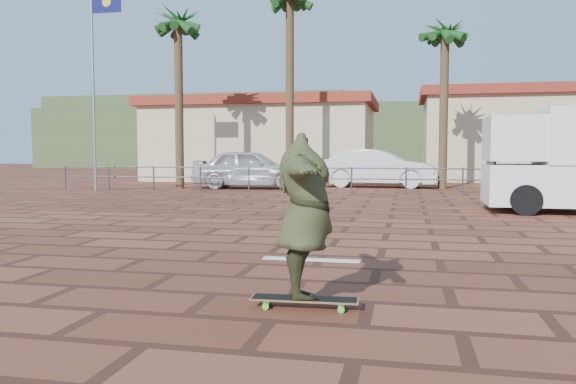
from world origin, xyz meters
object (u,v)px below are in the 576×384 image
Objects in this scene: longboard at (304,300)px; car_silver at (251,169)px; skateboarder at (305,216)px; car_white at (379,168)px.

car_silver is at bearing 104.36° from longboard.
car_white is at bearing -17.08° from skateboarder.
car_silver is (-5.61, 17.91, 0.76)m from longboard.
car_silver is at bearing -0.42° from skateboarder.
skateboarder reaches higher than car_white.
longboard is 0.21× the size of car_white.
car_silver is 0.97× the size of car_white.
car_white is (-0.25, 19.73, -0.08)m from skateboarder.
longboard is 0.83m from skateboarder.
skateboarder is 18.76m from car_silver.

